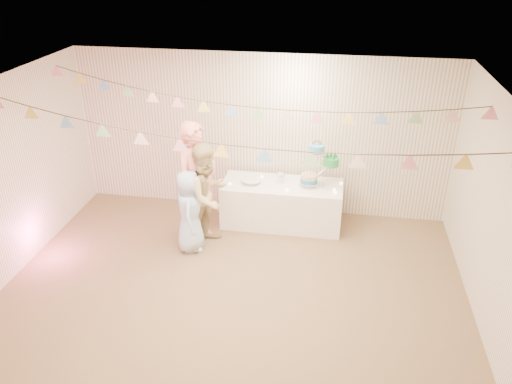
% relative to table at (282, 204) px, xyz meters
% --- Properties ---
extents(floor, '(6.00, 6.00, 0.00)m').
position_rel_table_xyz_m(floor, '(-0.41, -2.01, -0.35)').
color(floor, brown).
rests_on(floor, ground).
extents(ceiling, '(6.00, 6.00, 0.00)m').
position_rel_table_xyz_m(ceiling, '(-0.41, -2.01, 2.25)').
color(ceiling, silver).
rests_on(ceiling, ground).
extents(back_wall, '(6.00, 6.00, 0.00)m').
position_rel_table_xyz_m(back_wall, '(-0.41, 0.49, 0.95)').
color(back_wall, white).
rests_on(back_wall, ground).
extents(front_wall, '(6.00, 6.00, 0.00)m').
position_rel_table_xyz_m(front_wall, '(-0.41, -4.51, 0.95)').
color(front_wall, white).
rests_on(front_wall, ground).
extents(right_wall, '(5.00, 5.00, 0.00)m').
position_rel_table_xyz_m(right_wall, '(2.59, -2.01, 0.95)').
color(right_wall, white).
rests_on(right_wall, ground).
extents(table, '(1.87, 0.75, 0.70)m').
position_rel_table_xyz_m(table, '(0.00, 0.00, 0.00)').
color(table, white).
rests_on(table, floor).
extents(cake_stand, '(0.63, 0.37, 0.70)m').
position_rel_table_xyz_m(cake_stand, '(0.55, 0.05, 0.75)').
color(cake_stand, silver).
rests_on(cake_stand, table).
extents(cake_bottom, '(0.31, 0.31, 0.15)m').
position_rel_table_xyz_m(cake_bottom, '(0.40, -0.01, 0.49)').
color(cake_bottom, teal).
rests_on(cake_bottom, cake_stand).
extents(cake_middle, '(0.27, 0.27, 0.22)m').
position_rel_table_xyz_m(cake_middle, '(0.73, 0.14, 0.76)').
color(cake_middle, green).
rests_on(cake_middle, cake_stand).
extents(cake_top_tier, '(0.25, 0.25, 0.19)m').
position_rel_table_xyz_m(cake_top_tier, '(0.49, 0.02, 1.03)').
color(cake_top_tier, '#48B5E4').
rests_on(cake_top_tier, cake_stand).
extents(platter, '(0.30, 0.30, 0.02)m').
position_rel_table_xyz_m(platter, '(-0.48, -0.05, 0.41)').
color(platter, white).
rests_on(platter, table).
extents(posy, '(0.14, 0.14, 0.16)m').
position_rel_table_xyz_m(posy, '(-0.03, 0.05, 0.48)').
color(posy, white).
rests_on(posy, table).
extents(person_adult_a, '(0.76, 0.82, 1.88)m').
position_rel_table_xyz_m(person_adult_a, '(-1.16, -0.68, 0.59)').
color(person_adult_a, '#EC837B').
rests_on(person_adult_a, floor).
extents(person_adult_b, '(0.89, 0.97, 1.60)m').
position_rel_table_xyz_m(person_adult_b, '(-1.00, -0.76, 0.45)').
color(person_adult_b, tan).
rests_on(person_adult_b, floor).
extents(person_child, '(0.50, 0.67, 1.25)m').
position_rel_table_xyz_m(person_child, '(-1.22, -0.94, 0.27)').
color(person_child, '#B4D7FF').
rests_on(person_child, floor).
extents(bunting_back, '(5.60, 1.10, 0.40)m').
position_rel_table_xyz_m(bunting_back, '(-0.41, -0.91, 2.00)').
color(bunting_back, pink).
rests_on(bunting_back, ceiling).
extents(bunting_front, '(5.60, 0.90, 0.36)m').
position_rel_table_xyz_m(bunting_front, '(-0.41, -2.21, 1.97)').
color(bunting_front, '#72A5E5').
rests_on(bunting_front, ceiling).
extents(tealight_0, '(0.04, 0.04, 0.03)m').
position_rel_table_xyz_m(tealight_0, '(-0.80, -0.15, 0.36)').
color(tealight_0, '#FFD88C').
rests_on(tealight_0, table).
extents(tealight_1, '(0.04, 0.04, 0.03)m').
position_rel_table_xyz_m(tealight_1, '(-0.35, 0.18, 0.36)').
color(tealight_1, '#FFD88C').
rests_on(tealight_1, table).
extents(tealight_2, '(0.04, 0.04, 0.03)m').
position_rel_table_xyz_m(tealight_2, '(0.10, -0.22, 0.36)').
color(tealight_2, '#FFD88C').
rests_on(tealight_2, table).
extents(tealight_3, '(0.04, 0.04, 0.03)m').
position_rel_table_xyz_m(tealight_3, '(0.35, 0.22, 0.36)').
color(tealight_3, '#FFD88C').
rests_on(tealight_3, table).
extents(tealight_4, '(0.04, 0.04, 0.03)m').
position_rel_table_xyz_m(tealight_4, '(0.82, -0.18, 0.36)').
color(tealight_4, '#FFD88C').
rests_on(tealight_4, table).
extents(tealight_5, '(0.04, 0.04, 0.03)m').
position_rel_table_xyz_m(tealight_5, '(0.90, 0.15, 0.36)').
color(tealight_5, '#FFD88C').
rests_on(tealight_5, table).
extents(tealight_6, '(0.04, 0.04, 0.03)m').
position_rel_table_xyz_m(tealight_6, '(0.80, -0.09, 0.36)').
color(tealight_6, '#FFD88C').
rests_on(tealight_6, table).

